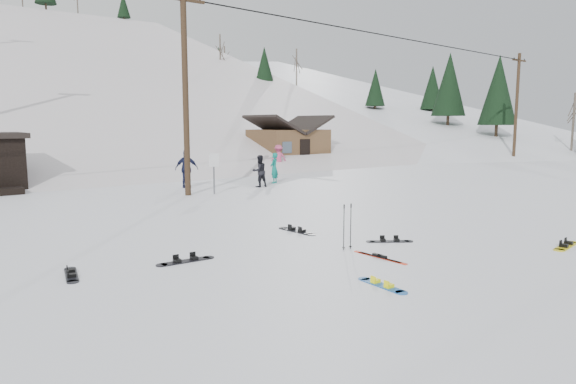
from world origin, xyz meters
TOP-DOWN VIEW (x-y plane):
  - ground at (0.00, 0.00)m, footprint 200.00×200.00m
  - ski_slope at (0.00, 55.00)m, footprint 60.00×85.24m
  - ridge_right at (38.00, 50.00)m, footprint 45.66×93.98m
  - treeline_right at (36.00, 42.00)m, footprint 20.00×60.00m
  - utility_pole at (2.00, 14.00)m, footprint 2.00×0.26m
  - utility_pole_right at (34.00, 17.00)m, footprint 2.00×0.26m
  - trail_sign at (3.10, 13.58)m, footprint 0.50×0.09m
  - cabin at (15.00, 24.00)m, footprint 5.39×4.40m
  - hero_snowboard at (-0.58, -0.09)m, footprint 0.28×1.28m
  - hero_skis at (0.96, 1.42)m, footprint 0.17×1.59m
  - ski_poles at (0.91, 2.51)m, footprint 0.32×0.09m
  - board_scatter_a at (-2.92, 3.88)m, footprint 1.43×0.31m
  - board_scatter_b at (-5.34, 4.32)m, footprint 0.44×1.28m
  - board_scatter_d at (2.41, 2.43)m, footprint 1.11×0.83m
  - board_scatter_e at (5.71, -0.69)m, footprint 1.45×0.48m
  - board_scatter_f at (1.18, 4.97)m, footprint 0.40×1.49m
  - skier_teal at (7.72, 15.45)m, footprint 0.71×0.65m
  - skier_dark at (6.18, 14.55)m, footprint 0.80×0.63m
  - skier_pink at (12.07, 21.14)m, footprint 1.24×0.86m
  - skier_navy at (3.11, 16.42)m, footprint 1.20×0.93m

SIDE VIEW (x-z plane):
  - ski_slope at x=0.00m, z-range -44.99..20.99m
  - ridge_right at x=38.00m, z-range -38.30..16.30m
  - ground at x=0.00m, z-range 0.00..0.00m
  - treeline_right at x=36.00m, z-range -5.00..5.00m
  - hero_snowboard at x=-0.58m, z-range -0.02..0.07m
  - board_scatter_d at x=2.41m, z-range -0.02..0.07m
  - board_scatter_b at x=-5.34m, z-range -0.02..0.07m
  - hero_skis at x=0.96m, z-range -0.02..0.07m
  - board_scatter_a at x=-2.92m, z-range -0.02..0.08m
  - board_scatter_e at x=5.71m, z-range -0.02..0.08m
  - board_scatter_f at x=1.18m, z-range -0.03..0.08m
  - ski_poles at x=0.91m, z-range 0.01..1.19m
  - skier_dark at x=6.18m, z-range 0.00..1.60m
  - skier_teal at x=7.72m, z-range 0.00..1.62m
  - skier_pink at x=12.07m, z-range 0.00..1.75m
  - skier_navy at x=3.11m, z-range 0.00..1.90m
  - trail_sign at x=3.10m, z-range 0.35..2.20m
  - cabin at x=15.00m, z-range -0.40..3.37m
  - utility_pole at x=2.00m, z-range 0.18..9.18m
  - utility_pole_right at x=34.00m, z-range 0.18..9.18m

